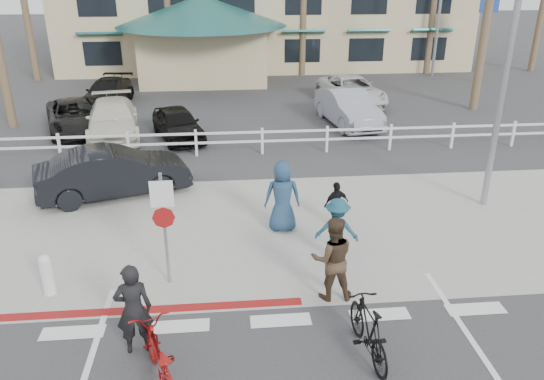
{
  "coord_description": "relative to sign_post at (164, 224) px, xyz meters",
  "views": [
    {
      "loc": [
        -0.97,
        -7.93,
        6.53
      ],
      "look_at": [
        0.12,
        3.67,
        1.5
      ],
      "focal_mm": 35.0,
      "sensor_mm": 36.0,
      "label": 1
    }
  ],
  "objects": [
    {
      "name": "car_white_sedan",
      "position": [
        -2.03,
        5.02,
        -0.71
      ],
      "size": [
        4.73,
        2.88,
        1.47
      ],
      "primitive_type": "imported",
      "rotation": [
        0.0,
        0.0,
        1.89
      ],
      "color": "black",
      "rests_on": "ground"
    },
    {
      "name": "pedestrian_child",
      "position": [
        4.23,
        2.43,
        -0.83
      ],
      "size": [
        0.78,
        0.52,
        1.23
      ],
      "primitive_type": "imported",
      "rotation": [
        0.0,
        0.0,
        3.47
      ],
      "color": "black",
      "rests_on": "ground"
    },
    {
      "name": "cross_street",
      "position": [
        2.3,
        6.3,
        -1.45
      ],
      "size": [
        40.0,
        5.0,
        0.01
      ],
      "primitive_type": "cube",
      "color": "#333335",
      "rests_on": "ground"
    },
    {
      "name": "bike_black",
      "position": [
        3.74,
        -2.7,
        -0.9
      ],
      "size": [
        0.7,
        1.87,
        1.1
      ],
      "primitive_type": "imported",
      "rotation": [
        0.0,
        0.0,
        3.24
      ],
      "color": "black",
      "rests_on": "ground"
    },
    {
      "name": "lot_car_5",
      "position": [
        7.66,
        15.36,
        -0.77
      ],
      "size": [
        3.05,
        5.18,
        1.35
      ],
      "primitive_type": "imported",
      "rotation": [
        0.0,
        0.0,
        0.17
      ],
      "color": "silver",
      "rests_on": "ground"
    },
    {
      "name": "lot_car_3",
      "position": [
        6.68,
        11.79,
        -0.69
      ],
      "size": [
        2.28,
        4.78,
        1.51
      ],
      "primitive_type": "imported",
      "rotation": [
        0.0,
        0.0,
        0.15
      ],
      "color": "gray",
      "rests_on": "ground"
    },
    {
      "name": "parking_lot",
      "position": [
        2.3,
        15.8,
        -1.45
      ],
      "size": [
        50.0,
        16.0,
        0.01
      ],
      "primitive_type": "cube",
      "color": "#333335",
      "rests_on": "ground"
    },
    {
      "name": "curb_red",
      "position": [
        -0.7,
        -1.0,
        -1.44
      ],
      "size": [
        7.0,
        0.25,
        0.02
      ],
      "primitive_type": "cube",
      "color": "maroon",
      "rests_on": "ground"
    },
    {
      "name": "info_sign",
      "position": [
        16.3,
        19.8,
        1.35
      ],
      "size": [
        1.2,
        0.16,
        5.6
      ],
      "primitive_type": null,
      "color": "navy",
      "rests_on": "ground"
    },
    {
      "name": "lot_car_1",
      "position": [
        -3.13,
        11.08,
        -0.75
      ],
      "size": [
        2.75,
        5.1,
        1.4
      ],
      "primitive_type": "imported",
      "rotation": [
        0.0,
        0.0,
        0.17
      ],
      "color": "silver",
      "rests_on": "ground"
    },
    {
      "name": "sign_post",
      "position": [
        0.0,
        0.0,
        0.0
      ],
      "size": [
        0.5,
        0.1,
        2.9
      ],
      "primitive_type": null,
      "color": "gray",
      "rests_on": "ground"
    },
    {
      "name": "lot_car_0",
      "position": [
        -4.82,
        11.94,
        -0.81
      ],
      "size": [
        3.44,
        5.03,
        1.28
      ],
      "primitive_type": "imported",
      "rotation": [
        0.0,
        0.0,
        0.31
      ],
      "color": "black",
      "rests_on": "ground"
    },
    {
      "name": "streetlight_0",
      "position": [
        8.8,
        3.3,
        3.05
      ],
      "size": [
        0.6,
        2.0,
        9.0
      ],
      "primitive_type": null,
      "color": "gray",
      "rests_on": "ground"
    },
    {
      "name": "lot_car_4",
      "position": [
        -4.29,
        16.16,
        -0.82
      ],
      "size": [
        2.25,
        4.54,
        1.27
      ],
      "primitive_type": "imported",
      "rotation": [
        0.0,
        0.0,
        -0.11
      ],
      "color": "black",
      "rests_on": "ground"
    },
    {
      "name": "pedestrian_a",
      "position": [
        3.86,
        0.64,
        -0.67
      ],
      "size": [
        1.12,
        0.8,
        1.57
      ],
      "primitive_type": "imported",
      "rotation": [
        0.0,
        0.0,
        2.9
      ],
      "color": "navy",
      "rests_on": "ground"
    },
    {
      "name": "rider_black",
      "position": [
        3.44,
        -0.87,
        -0.52
      ],
      "size": [
        0.93,
        0.74,
        1.85
      ],
      "primitive_type": "imported",
      "rotation": [
        0.0,
        0.0,
        3.1
      ],
      "color": "#413021",
      "rests_on": "ground"
    },
    {
      "name": "ground",
      "position": [
        2.3,
        -2.2,
        -1.45
      ],
      "size": [
        140.0,
        140.0,
        0.0
      ],
      "primitive_type": "plane",
      "color": "#333335"
    },
    {
      "name": "bollard_0",
      "position": [
        -2.5,
        -0.2,
        -0.97
      ],
      "size": [
        0.26,
        0.26,
        0.95
      ],
      "primitive_type": null,
      "color": "silver",
      "rests_on": "ground"
    },
    {
      "name": "bike_red",
      "position": [
        0.13,
        -3.14,
        -0.92
      ],
      "size": [
        1.34,
        2.13,
        1.05
      ],
      "primitive_type": "imported",
      "rotation": [
        0.0,
        0.0,
        3.49
      ],
      "color": "maroon",
      "rests_on": "ground"
    },
    {
      "name": "lot_car_2",
      "position": [
        -0.49,
        10.46,
        -0.82
      ],
      "size": [
        2.6,
        3.98,
        1.26
      ],
      "primitive_type": "imported",
      "rotation": [
        0.0,
        0.0,
        0.33
      ],
      "color": "black",
      "rests_on": "ground"
    },
    {
      "name": "pedestrian_b",
      "position": [
        2.77,
        2.28,
        -0.49
      ],
      "size": [
        0.94,
        0.62,
        1.92
      ],
      "primitive_type": "imported",
      "rotation": [
        0.0,
        0.0,
        3.13
      ],
      "color": "navy",
      "rests_on": "ground"
    },
    {
      "name": "rider_red",
      "position": [
        -0.38,
        -2.2,
        -0.55
      ],
      "size": [
        0.71,
        0.53,
        1.79
      ],
      "primitive_type": "imported",
      "rotation": [
        0.0,
        0.0,
        3.3
      ],
      "color": "black",
      "rests_on": "ground"
    },
    {
      "name": "sidewalk_plaza",
      "position": [
        2.3,
        2.3,
        -1.44
      ],
      "size": [
        22.0,
        7.0,
        0.01
      ],
      "primitive_type": "cube",
      "color": "gray",
      "rests_on": "ground"
    },
    {
      "name": "rail_fence",
      "position": [
        2.8,
        8.3,
        -0.95
      ],
      "size": [
        29.4,
        0.16,
        1.0
      ],
      "primitive_type": null,
      "color": "silver",
      "rests_on": "ground"
    }
  ]
}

